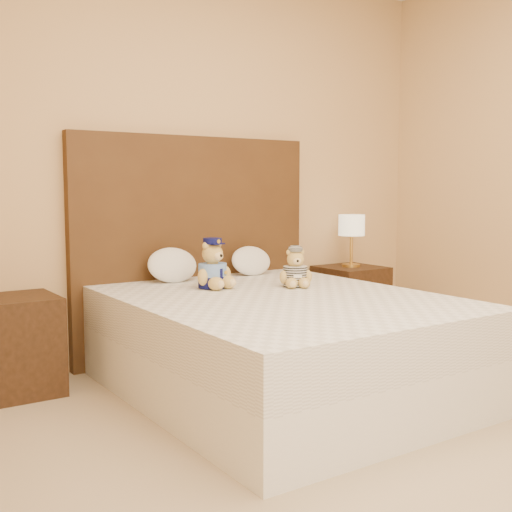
{
  "coord_description": "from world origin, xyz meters",
  "views": [
    {
      "loc": [
        -2.08,
        -1.67,
        1.15
      ],
      "look_at": [
        0.0,
        1.45,
        0.75
      ],
      "focal_mm": 45.0,
      "sensor_mm": 36.0,
      "label": 1
    }
  ],
  "objects_px": {
    "nightstand_left": "(16,345)",
    "pillow_right": "(251,259)",
    "lamp": "(352,228)",
    "teddy_prisoner": "(295,268)",
    "pillow_left": "(172,263)",
    "teddy_police": "(213,264)",
    "bed": "(280,344)",
    "nightstand_right": "(350,302)"
  },
  "relations": [
    {
      "from": "nightstand_left",
      "to": "pillow_right",
      "type": "xyz_separation_m",
      "value": [
        1.6,
        0.03,
        0.38
      ]
    },
    {
      "from": "nightstand_right",
      "to": "teddy_police",
      "type": "bearing_deg",
      "value": -166.53
    },
    {
      "from": "nightstand_left",
      "to": "nightstand_right",
      "type": "relative_size",
      "value": 1.0
    },
    {
      "from": "teddy_police",
      "to": "nightstand_right",
      "type": "bearing_deg",
      "value": 2.25
    },
    {
      "from": "nightstand_left",
      "to": "teddy_prisoner",
      "type": "height_order",
      "value": "teddy_prisoner"
    },
    {
      "from": "teddy_prisoner",
      "to": "pillow_right",
      "type": "relative_size",
      "value": 0.77
    },
    {
      "from": "lamp",
      "to": "teddy_police",
      "type": "height_order",
      "value": "lamp"
    },
    {
      "from": "nightstand_left",
      "to": "lamp",
      "type": "bearing_deg",
      "value": 0.0
    },
    {
      "from": "nightstand_left",
      "to": "teddy_police",
      "type": "bearing_deg",
      "value": -17.56
    },
    {
      "from": "teddy_police",
      "to": "lamp",
      "type": "bearing_deg",
      "value": 2.25
    },
    {
      "from": "bed",
      "to": "teddy_police",
      "type": "xyz_separation_m",
      "value": [
        -0.17,
        0.46,
        0.42
      ]
    },
    {
      "from": "lamp",
      "to": "pillow_left",
      "type": "height_order",
      "value": "lamp"
    },
    {
      "from": "pillow_left",
      "to": "lamp",
      "type": "bearing_deg",
      "value": -1.14
    },
    {
      "from": "nightstand_left",
      "to": "pillow_right",
      "type": "bearing_deg",
      "value": 1.08
    },
    {
      "from": "pillow_left",
      "to": "pillow_right",
      "type": "distance_m",
      "value": 0.61
    },
    {
      "from": "bed",
      "to": "nightstand_right",
      "type": "distance_m",
      "value": 1.48
    },
    {
      "from": "bed",
      "to": "pillow_left",
      "type": "distance_m",
      "value": 0.95
    },
    {
      "from": "bed",
      "to": "nightstand_right",
      "type": "relative_size",
      "value": 3.64
    },
    {
      "from": "teddy_police",
      "to": "pillow_left",
      "type": "distance_m",
      "value": 0.38
    },
    {
      "from": "lamp",
      "to": "teddy_prisoner",
      "type": "xyz_separation_m",
      "value": [
        -0.98,
        -0.58,
        -0.18
      ]
    },
    {
      "from": "nightstand_left",
      "to": "nightstand_right",
      "type": "distance_m",
      "value": 2.5
    },
    {
      "from": "pillow_left",
      "to": "bed",
      "type": "bearing_deg",
      "value": -72.74
    },
    {
      "from": "bed",
      "to": "lamp",
      "type": "relative_size",
      "value": 5.0
    },
    {
      "from": "bed",
      "to": "pillow_right",
      "type": "distance_m",
      "value": 0.98
    },
    {
      "from": "nightstand_left",
      "to": "bed",
      "type": "bearing_deg",
      "value": -32.62
    },
    {
      "from": "teddy_prisoner",
      "to": "pillow_right",
      "type": "xyz_separation_m",
      "value": [
        0.08,
        0.61,
        -0.01
      ]
    },
    {
      "from": "teddy_prisoner",
      "to": "pillow_right",
      "type": "distance_m",
      "value": 0.61
    },
    {
      "from": "bed",
      "to": "teddy_police",
      "type": "height_order",
      "value": "teddy_police"
    },
    {
      "from": "nightstand_right",
      "to": "teddy_prisoner",
      "type": "xyz_separation_m",
      "value": [
        -0.98,
        -0.58,
        0.39
      ]
    },
    {
      "from": "teddy_prisoner",
      "to": "teddy_police",
      "type": "bearing_deg",
      "value": 176.07
    },
    {
      "from": "bed",
      "to": "teddy_prisoner",
      "type": "bearing_deg",
      "value": 39.36
    },
    {
      "from": "bed",
      "to": "pillow_right",
      "type": "xyz_separation_m",
      "value": [
        0.35,
        0.83,
        0.38
      ]
    },
    {
      "from": "pillow_left",
      "to": "nightstand_left",
      "type": "bearing_deg",
      "value": -178.27
    },
    {
      "from": "nightstand_right",
      "to": "teddy_prisoner",
      "type": "bearing_deg",
      "value": -149.47
    },
    {
      "from": "teddy_prisoner",
      "to": "pillow_left",
      "type": "xyz_separation_m",
      "value": [
        -0.53,
        0.61,
        0.0
      ]
    },
    {
      "from": "teddy_police",
      "to": "teddy_prisoner",
      "type": "height_order",
      "value": "teddy_police"
    },
    {
      "from": "pillow_right",
      "to": "bed",
      "type": "bearing_deg",
      "value": -112.75
    },
    {
      "from": "teddy_police",
      "to": "teddy_prisoner",
      "type": "xyz_separation_m",
      "value": [
        0.45,
        -0.24,
        -0.03
      ]
    },
    {
      "from": "bed",
      "to": "nightstand_left",
      "type": "bearing_deg",
      "value": 147.38
    },
    {
      "from": "bed",
      "to": "pillow_left",
      "type": "height_order",
      "value": "pillow_left"
    },
    {
      "from": "nightstand_right",
      "to": "pillow_left",
      "type": "height_order",
      "value": "pillow_left"
    },
    {
      "from": "pillow_left",
      "to": "pillow_right",
      "type": "height_order",
      "value": "pillow_left"
    }
  ]
}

